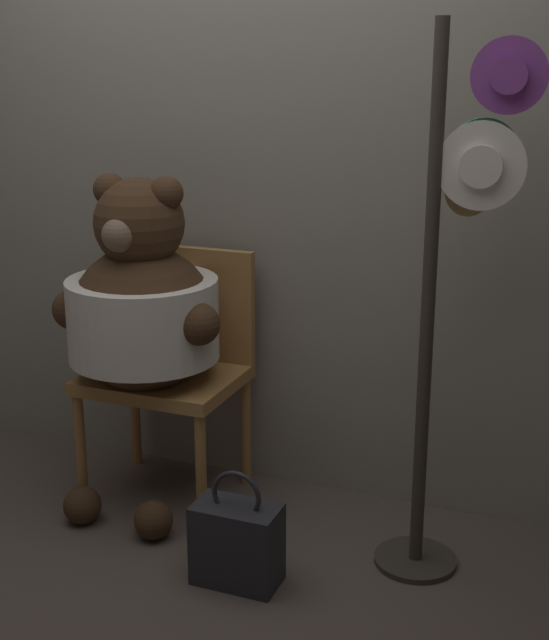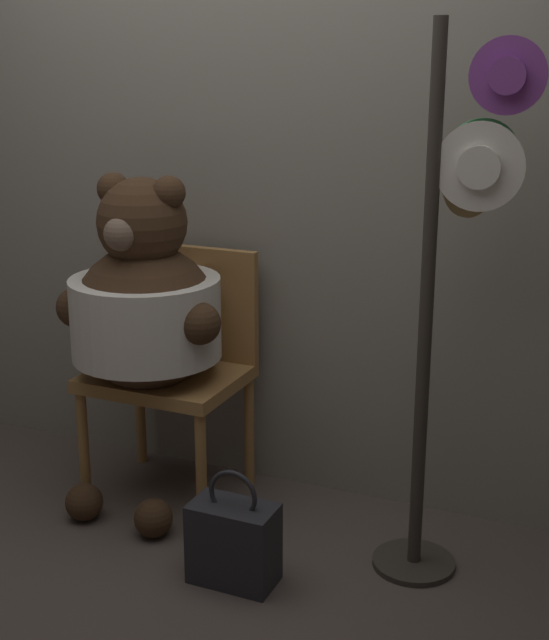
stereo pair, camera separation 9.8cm
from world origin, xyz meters
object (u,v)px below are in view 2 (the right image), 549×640
chair (176,357)px  teddy_bear (145,309)px  handbag_on_ground (234,542)px  hat_display_rack (455,264)px

chair → teddy_bear: (-0.03, -0.15, 0.23)m
teddy_bear → handbag_on_ground: 0.91m
teddy_bear → handbag_on_ground: (0.54, -0.38, -0.63)m
chair → hat_display_rack: hat_display_rack is taller
teddy_bear → chair: bearing=77.5°
chair → handbag_on_ground: size_ratio=2.40×
chair → teddy_bear: teddy_bear is taller
teddy_bear → hat_display_rack: 1.16m
teddy_bear → hat_display_rack: bearing=-0.8°
hat_display_rack → handbag_on_ground: hat_display_rack is taller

